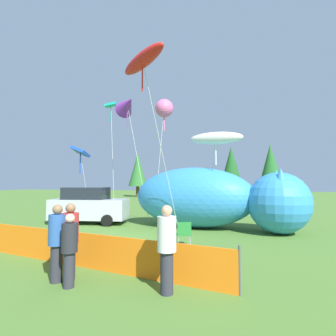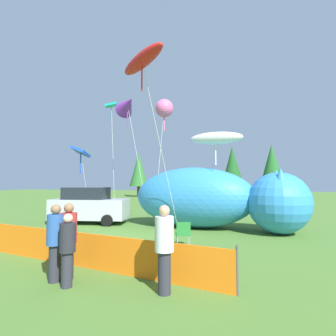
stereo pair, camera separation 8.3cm
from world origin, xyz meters
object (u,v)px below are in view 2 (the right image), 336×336
spectator_in_green_shirt (68,237)px  spectator_in_blue_shirt (55,239)px  folding_chair (183,232)px  kite_purple_delta (128,105)px  parked_car (89,206)px  kite_teal_diamond (111,107)px  kite_white_ghost (215,138)px  spectator_in_yellow_shirt (164,245)px  spectator_in_grey_shirt (67,247)px  inflatable_cat (211,200)px  kite_blue_box (81,153)px  kite_red_lizard (142,61)px  kite_pink_octopus (164,108)px

spectator_in_green_shirt → spectator_in_blue_shirt: size_ratio=1.01×
folding_chair → kite_purple_delta: size_ratio=0.12×
parked_car → kite_teal_diamond: kite_teal_diamond is taller
kite_teal_diamond → kite_white_ghost: (8.44, -5.58, -3.74)m
spectator_in_yellow_shirt → spectator_in_grey_shirt: bearing=-174.0°
inflatable_cat → spectator_in_green_shirt: size_ratio=4.91×
kite_white_ghost → kite_teal_diamond: bearing=146.5°
folding_chair → inflatable_cat: bearing=-26.4°
kite_blue_box → kite_white_ghost: bearing=-5.7°
inflatable_cat → spectator_in_yellow_shirt: bearing=-80.3°
folding_chair → kite_blue_box: (-6.97, 4.05, 3.55)m
spectator_in_green_shirt → kite_purple_delta: bearing=105.2°
folding_chair → kite_blue_box: 8.81m
parked_car → kite_blue_box: 3.16m
folding_chair → kite_red_lizard: 7.10m
kite_purple_delta → kite_pink_octopus: kite_purple_delta is taller
kite_teal_diamond → kite_blue_box: bearing=-83.6°
kite_purple_delta → kite_pink_octopus: bearing=-4.6°
inflatable_cat → kite_teal_diamond: (-8.11, 4.91, 6.75)m
inflatable_cat → spectator_in_blue_shirt: bearing=-98.6°
spectator_in_yellow_shirt → spectator_in_blue_shirt: bearing=-179.4°
kite_blue_box → parked_car: bearing=-14.6°
parked_car → kite_blue_box: kite_blue_box is taller
inflatable_cat → spectator_in_blue_shirt: 8.50m
spectator_in_grey_shirt → inflatable_cat: bearing=74.1°
kite_purple_delta → kite_red_lizard: kite_red_lizard is taller
parked_car → kite_red_lizard: 8.42m
kite_blue_box → spectator_in_green_shirt: bearing=-58.0°
kite_white_ghost → kite_red_lizard: bearing=-135.1°
parked_car → kite_red_lizard: kite_red_lizard is taller
folding_chair → kite_white_ghost: (0.93, 3.26, 3.92)m
folding_chair → spectator_in_green_shirt: 4.38m
kite_purple_delta → kite_blue_box: kite_purple_delta is taller
spectator_in_green_shirt → spectator_in_yellow_shirt: spectator_in_yellow_shirt is taller
parked_car → spectator_in_blue_shirt: size_ratio=2.46×
folding_chair → spectator_in_grey_shirt: size_ratio=0.55×
spectator_in_yellow_shirt → kite_red_lizard: bearing=116.3°
kite_purple_delta → kite_white_ghost: kite_purple_delta is taller
parked_car → spectator_in_yellow_shirt: parked_car is taller
parked_car → spectator_in_yellow_shirt: 10.34m
kite_teal_diamond → kite_white_ghost: 10.79m
spectator_in_grey_shirt → kite_blue_box: kite_blue_box is taller
folding_chair → spectator_in_grey_shirt: 4.63m
parked_car → spectator_in_grey_shirt: (4.48, -8.12, -0.11)m
spectator_in_blue_shirt → kite_blue_box: 9.89m
parked_car → spectator_in_blue_shirt: 8.88m
kite_red_lizard → kite_pink_octopus: bearing=93.3°
kite_red_lizard → inflatable_cat: bearing=54.6°
inflatable_cat → spectator_in_yellow_shirt: size_ratio=4.83×
parked_car → folding_chair: 7.34m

